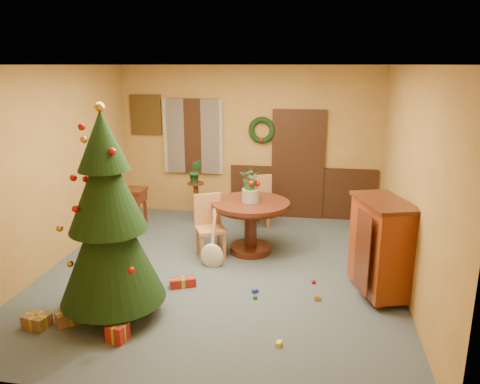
% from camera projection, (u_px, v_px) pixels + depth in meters
% --- Properties ---
extents(room_envelope, '(5.50, 5.50, 5.50)m').
position_uv_depth(room_envelope, '(259.00, 160.00, 9.04)').
color(room_envelope, '#35404E').
rests_on(room_envelope, ground).
extents(dining_table, '(1.22, 1.22, 0.84)m').
position_uv_depth(dining_table, '(251.00, 217.00, 7.34)').
color(dining_table, '#33130B').
rests_on(dining_table, floor).
extents(urn, '(0.27, 0.27, 0.20)m').
position_uv_depth(urn, '(251.00, 195.00, 7.25)').
color(urn, slate).
rests_on(urn, dining_table).
extents(centerpiece_plant, '(0.33, 0.29, 0.37)m').
position_uv_depth(centerpiece_plant, '(251.00, 178.00, 7.17)').
color(centerpiece_plant, '#1E4C23').
rests_on(centerpiece_plant, urn).
extents(chair_near, '(0.57, 0.57, 0.98)m').
position_uv_depth(chair_near, '(209.00, 223.00, 7.24)').
color(chair_near, '#98623C').
rests_on(chair_near, floor).
extents(chair_far, '(0.59, 0.59, 1.02)m').
position_uv_depth(chair_far, '(257.00, 199.00, 8.48)').
color(chair_far, '#98623C').
rests_on(chair_far, floor).
extents(guitar, '(0.50, 0.61, 0.80)m').
position_uv_depth(guitar, '(212.00, 241.00, 6.85)').
color(guitar, beige).
rests_on(guitar, floor).
extents(plant_stand, '(0.31, 0.31, 0.80)m').
position_uv_depth(plant_stand, '(196.00, 198.00, 8.70)').
color(plant_stand, '#33130B').
rests_on(plant_stand, floor).
extents(stand_plant, '(0.26, 0.22, 0.44)m').
position_uv_depth(stand_plant, '(195.00, 171.00, 8.57)').
color(stand_plant, '#19471E').
rests_on(stand_plant, plant_stand).
extents(christmas_tree, '(1.22, 1.22, 2.52)m').
position_uv_depth(christmas_tree, '(108.00, 220.00, 5.30)').
color(christmas_tree, '#382111').
rests_on(christmas_tree, floor).
extents(writing_desk, '(0.85, 0.44, 0.74)m').
position_uv_depth(writing_desk, '(123.00, 198.00, 8.51)').
color(writing_desk, '#33130B').
rests_on(writing_desk, floor).
extents(sideboard, '(0.80, 1.11, 1.28)m').
position_uv_depth(sideboard, '(381.00, 245.00, 5.95)').
color(sideboard, '#63240B').
rests_on(sideboard, floor).
extents(gift_a, '(0.31, 0.25, 0.15)m').
position_uv_depth(gift_a, '(37.00, 321.00, 5.34)').
color(gift_a, brown).
rests_on(gift_a, floor).
extents(gift_b, '(0.23, 0.23, 0.20)m').
position_uv_depth(gift_b, '(118.00, 332.00, 5.07)').
color(gift_b, maroon).
rests_on(gift_b, floor).
extents(gift_c, '(0.35, 0.34, 0.16)m').
position_uv_depth(gift_c, '(69.00, 317.00, 5.42)').
color(gift_c, brown).
rests_on(gift_c, floor).
extents(gift_d, '(0.37, 0.27, 0.12)m').
position_uv_depth(gift_d, '(183.00, 282.00, 6.31)').
color(gift_d, maroon).
rests_on(gift_d, floor).
extents(toy_a, '(0.09, 0.09, 0.05)m').
position_uv_depth(toy_a, '(255.00, 291.00, 6.15)').
color(toy_a, '#233198').
rests_on(toy_a, floor).
extents(toy_b, '(0.06, 0.06, 0.06)m').
position_uv_depth(toy_b, '(255.00, 297.00, 5.99)').
color(toy_b, '#227D3C').
rests_on(toy_b, floor).
extents(toy_c, '(0.07, 0.09, 0.05)m').
position_uv_depth(toy_c, '(279.00, 344.00, 4.99)').
color(toy_c, yellow).
rests_on(toy_c, floor).
extents(toy_d, '(0.06, 0.06, 0.06)m').
position_uv_depth(toy_d, '(313.00, 282.00, 6.40)').
color(toy_d, '#AB130B').
rests_on(toy_d, floor).
extents(toy_e, '(0.09, 0.07, 0.05)m').
position_uv_depth(toy_e, '(317.00, 299.00, 5.95)').
color(toy_e, '#C38A2E').
rests_on(toy_e, floor).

